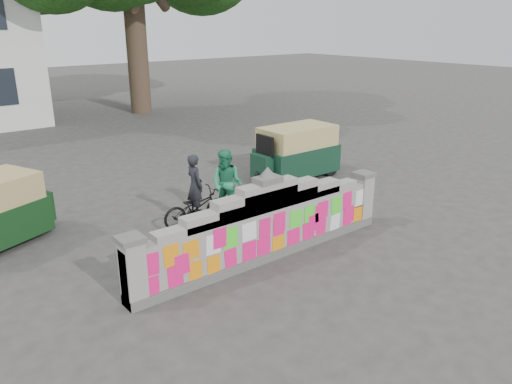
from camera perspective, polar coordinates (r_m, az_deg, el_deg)
ground at (r=10.70m, az=1.26°, el=-7.50°), size 100.00×100.00×0.00m
parapet_wall at (r=10.39m, az=1.31°, el=-3.80°), size 6.48×0.44×2.01m
cyclist_bike at (r=12.28m, az=-6.88°, el=-1.74°), size 1.76×0.71×0.90m
cyclist_rider at (r=12.18m, az=-6.94°, el=-0.36°), size 0.40×0.58×1.53m
pedestrian at (r=12.62m, az=-3.37°, el=0.96°), size 0.99×1.06×1.74m
rickshaw_right at (r=15.85m, az=4.52°, el=4.64°), size 2.99×1.40×1.65m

